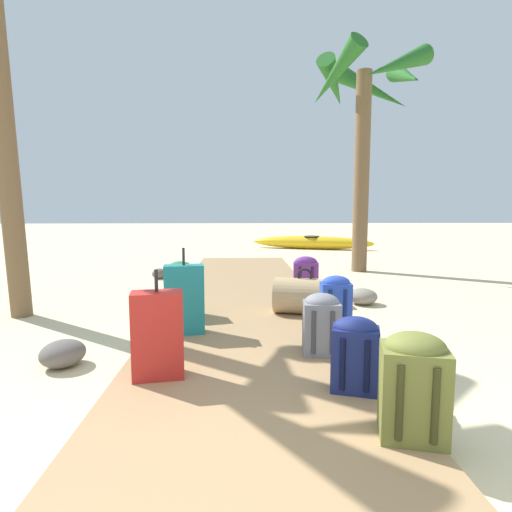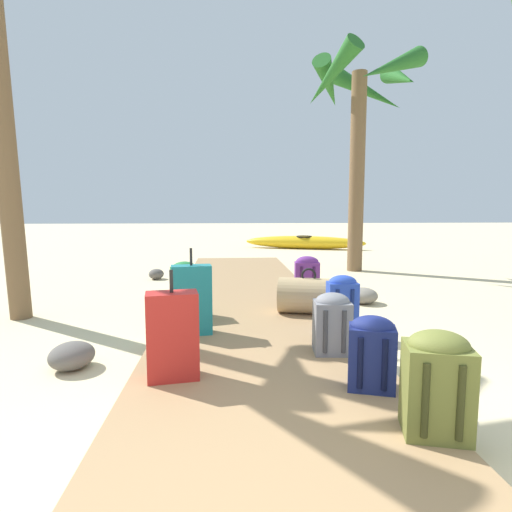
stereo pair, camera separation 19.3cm
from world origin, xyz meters
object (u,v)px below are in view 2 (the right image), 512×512
at_px(backpack_grey, 332,321).
at_px(backpack_navy, 372,351).
at_px(duffel_bag_tan, 308,296).
at_px(backpack_green, 185,287).
at_px(backpack_blue, 342,301).
at_px(backpack_purple, 307,276).
at_px(suitcase_red, 173,336).
at_px(suitcase_teal, 192,300).
at_px(palm_tree_far_right, 364,104).
at_px(backpack_olive, 437,380).
at_px(kayak, 304,242).

relative_size(backpack_grey, backpack_navy, 1.02).
relative_size(duffel_bag_tan, backpack_green, 1.24).
distance_m(duffel_bag_tan, backpack_green, 1.34).
distance_m(backpack_blue, backpack_purple, 1.46).
relative_size(suitcase_red, suitcase_teal, 0.94).
relative_size(suitcase_teal, backpack_blue, 1.51).
height_order(suitcase_red, backpack_green, suitcase_red).
relative_size(backpack_green, backpack_purple, 1.09).
xyz_separation_m(suitcase_red, palm_tree_far_right, (2.96, 5.18, 2.81)).
height_order(backpack_green, backpack_purple, backpack_green).
height_order(suitcase_red, backpack_purple, suitcase_red).
height_order(suitcase_red, backpack_grey, suitcase_red).
bearing_deg(duffel_bag_tan, suitcase_red, -127.07).
relative_size(duffel_bag_tan, palm_tree_far_right, 0.17).
xyz_separation_m(backpack_grey, backpack_navy, (0.08, -0.67, -0.01)).
relative_size(suitcase_red, backpack_navy, 1.56).
height_order(backpack_navy, suitcase_teal, suitcase_teal).
xyz_separation_m(suitcase_red, backpack_navy, (1.27, -0.25, -0.05)).
xyz_separation_m(backpack_navy, suitcase_teal, (-1.23, 1.24, 0.07)).
distance_m(suitcase_red, backpack_olive, 1.62).
bearing_deg(backpack_olive, backpack_navy, 104.35).
xyz_separation_m(backpack_olive, backpack_green, (-1.50, 2.44, 0.02)).
bearing_deg(kayak, backpack_grey, -99.37).
distance_m(duffel_bag_tan, backpack_purple, 0.84).
distance_m(duffel_bag_tan, suitcase_red, 2.08).
height_order(duffel_bag_tan, kayak, duffel_bag_tan).
bearing_deg(suitcase_red, palm_tree_far_right, 60.23).
relative_size(backpack_navy, suitcase_teal, 0.60).
distance_m(palm_tree_far_right, kayak, 5.42).
height_order(backpack_grey, palm_tree_far_right, palm_tree_far_right).
bearing_deg(backpack_blue, palm_tree_far_right, 69.94).
xyz_separation_m(backpack_green, palm_tree_far_right, (3.05, 3.53, 2.80)).
bearing_deg(palm_tree_far_right, suitcase_red, -119.77).
xyz_separation_m(backpack_green, kayak, (2.81, 8.05, -0.19)).
bearing_deg(duffel_bag_tan, suitcase_teal, -151.22).
height_order(suitcase_red, backpack_navy, suitcase_red).
relative_size(backpack_olive, backpack_green, 0.92).
xyz_separation_m(backpack_grey, palm_tree_far_right, (1.77, 4.76, 2.85)).
bearing_deg(backpack_olive, duffel_bag_tan, 93.77).
height_order(backpack_grey, backpack_navy, backpack_grey).
distance_m(backpack_grey, backpack_blue, 0.66).
bearing_deg(palm_tree_far_right, kayak, 93.05).
bearing_deg(suitcase_teal, backpack_grey, -26.77).
xyz_separation_m(suitcase_teal, kayak, (2.68, 8.70, -0.20)).
bearing_deg(suitcase_red, duffel_bag_tan, 52.93).
xyz_separation_m(backpack_navy, backpack_blue, (0.17, 1.27, 0.03)).
distance_m(backpack_olive, backpack_blue, 1.81).
bearing_deg(palm_tree_far_right, backpack_grey, -110.40).
bearing_deg(palm_tree_far_right, backpack_purple, -120.17).
xyz_separation_m(backpack_green, suitcase_teal, (0.13, -0.65, 0.01)).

